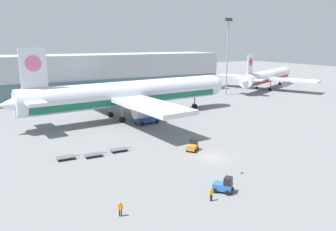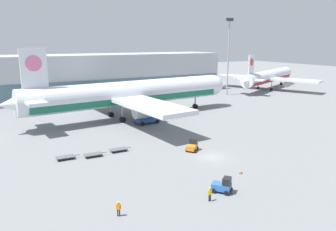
# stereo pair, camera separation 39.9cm
# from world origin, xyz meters

# --- Properties ---
(ground_plane) EXTENTS (400.00, 400.00, 0.00)m
(ground_plane) POSITION_xyz_m (0.00, 0.00, 0.00)
(ground_plane) COLOR slate
(terminal_building) EXTENTS (90.00, 18.20, 14.00)m
(terminal_building) POSITION_xyz_m (2.37, 70.20, 6.99)
(terminal_building) COLOR #B2B7BC
(terminal_building) RESTS_ON ground_plane
(light_mast) EXTENTS (2.80, 0.50, 25.85)m
(light_mast) POSITION_xyz_m (42.20, 48.77, 14.80)
(light_mast) COLOR #9EA0A5
(light_mast) RESTS_ON ground_plane
(airplane_main) EXTENTS (58.06, 48.52, 17.00)m
(airplane_main) POSITION_xyz_m (-1.12, 32.39, 5.84)
(airplane_main) COLOR silver
(airplane_main) RESTS_ON ground_plane
(airplane_distant) EXTENTS (44.10, 38.23, 13.82)m
(airplane_distant) POSITION_xyz_m (64.95, 52.21, 4.75)
(airplane_distant) COLOR silver
(airplane_distant) RESTS_ON ground_plane
(scissor_lift_loader) EXTENTS (5.45, 3.77, 4.88)m
(scissor_lift_loader) POSITION_xyz_m (0.36, 25.52, 1.90)
(scissor_lift_loader) COLOR #284C99
(scissor_lift_loader) RESTS_ON ground_plane
(baggage_tug_foreground) EXTENTS (2.65, 2.80, 2.00)m
(baggage_tug_foreground) POSITION_xyz_m (-6.41, -10.84, 0.88)
(baggage_tug_foreground) COLOR #2D66B7
(baggage_tug_foreground) RESTS_ON ground_plane
(baggage_tug_mid) EXTENTS (2.79, 2.67, 2.00)m
(baggage_tug_mid) POSITION_xyz_m (-1.04, 4.26, 0.88)
(baggage_tug_mid) COLOR orange
(baggage_tug_mid) RESTS_ON ground_plane
(baggage_dolly_lead) EXTENTS (3.72, 1.59, 0.48)m
(baggage_dolly_lead) POSITION_xyz_m (-20.95, 10.36, 0.39)
(baggage_dolly_lead) COLOR #56565B
(baggage_dolly_lead) RESTS_ON ground_plane
(baggage_dolly_second) EXTENTS (3.72, 1.59, 0.48)m
(baggage_dolly_second) POSITION_xyz_m (-16.79, 9.48, 0.39)
(baggage_dolly_second) COLOR #56565B
(baggage_dolly_second) RESTS_ON ground_plane
(baggage_dolly_third) EXTENTS (3.72, 1.59, 0.48)m
(baggage_dolly_third) POSITION_xyz_m (-12.28, 9.93, 0.39)
(baggage_dolly_third) COLOR #56565B
(baggage_dolly_third) RESTS_ON ground_plane
(ground_crew_near) EXTENTS (0.57, 0.26, 1.72)m
(ground_crew_near) POSITION_xyz_m (-9.18, -11.95, 1.01)
(ground_crew_near) COLOR black
(ground_crew_near) RESTS_ON ground_plane
(ground_crew_far) EXTENTS (0.46, 0.40, 1.68)m
(ground_crew_far) POSITION_xyz_m (-19.68, -10.01, 0.98)
(ground_crew_far) COLOR black
(ground_crew_far) RESTS_ON ground_plane
(traffic_cone_near) EXTENTS (0.40, 0.40, 0.72)m
(traffic_cone_near) POSITION_xyz_m (-0.46, -7.39, 0.35)
(traffic_cone_near) COLOR black
(traffic_cone_near) RESTS_ON ground_plane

